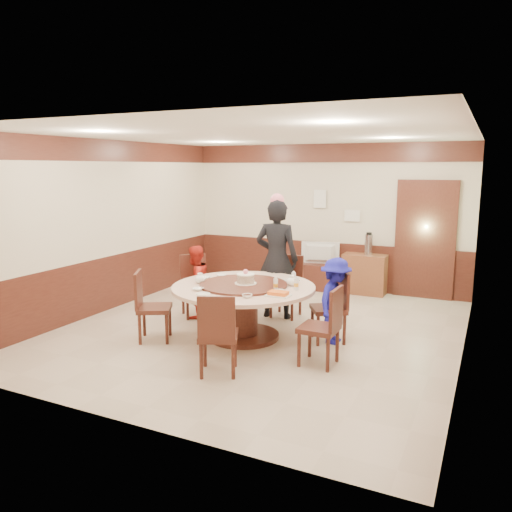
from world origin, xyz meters
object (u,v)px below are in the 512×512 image
at_px(side_cabinet, 364,274).
at_px(television, 320,253).
at_px(birthday_cake, 246,279).
at_px(shrimp_platter, 278,294).
at_px(banquet_table, 244,301).
at_px(person_red, 195,282).
at_px(tv_stand, 319,277).
at_px(person_standing, 277,259).
at_px(person_blue, 335,301).
at_px(thermos, 369,245).

bearing_deg(side_cabinet, television, -178.04).
bearing_deg(birthday_cake, shrimp_platter, -27.66).
distance_m(banquet_table, person_red, 1.24).
relative_size(birthday_cake, tv_stand, 0.35).
bearing_deg(tv_stand, shrimp_platter, -80.20).
relative_size(shrimp_platter, television, 0.41).
relative_size(person_standing, person_red, 1.62).
bearing_deg(side_cabinet, tv_stand, -178.04).
distance_m(person_standing, person_blue, 1.44).
bearing_deg(shrimp_platter, banquet_table, 153.88).
relative_size(tv_stand, thermos, 2.24).
xyz_separation_m(birthday_cake, side_cabinet, (0.90, 3.18, -0.48)).
height_order(person_standing, shrimp_platter, person_standing).
xyz_separation_m(person_standing, person_blue, (1.18, -0.75, -0.35)).
xyz_separation_m(person_blue, thermos, (-0.22, 2.83, 0.35)).
bearing_deg(person_standing, person_blue, 140.93).
xyz_separation_m(person_standing, thermos, (0.97, 2.08, 0.00)).
xyz_separation_m(person_standing, side_cabinet, (0.91, 2.08, -0.56)).
relative_size(banquet_table, tv_stand, 2.33).
xyz_separation_m(person_red, person_blue, (2.33, -0.17, 0.01)).
relative_size(banquet_table, birthday_cake, 6.56).
xyz_separation_m(person_standing, tv_stand, (0.03, 2.05, -0.69)).
bearing_deg(thermos, person_standing, -114.97).
bearing_deg(tv_stand, television, 0.00).
bearing_deg(shrimp_platter, person_red, 154.41).
bearing_deg(thermos, side_cabinet, 180.00).
relative_size(television, side_cabinet, 0.92).
xyz_separation_m(person_red, side_cabinet, (2.06, 2.66, -0.20)).
height_order(banquet_table, person_blue, person_blue).
distance_m(banquet_table, television, 3.16).
distance_m(tv_stand, side_cabinet, 0.89).
relative_size(banquet_table, thermos, 5.21).
relative_size(banquet_table, television, 2.68).
relative_size(person_standing, side_cabinet, 2.34).
bearing_deg(thermos, shrimp_platter, -95.42).
relative_size(person_standing, tv_stand, 2.20).
bearing_deg(side_cabinet, person_red, -127.72).
bearing_deg(person_blue, shrimp_platter, 145.96).
height_order(person_standing, tv_stand, person_standing).
distance_m(person_blue, television, 3.03).
xyz_separation_m(person_red, television, (1.18, 2.63, 0.14)).
bearing_deg(thermos, person_blue, -85.64).
relative_size(person_red, shrimp_platter, 3.84).
height_order(person_blue, thermos, person_blue).
xyz_separation_m(person_red, shrimp_platter, (1.78, -0.85, 0.20)).
relative_size(person_red, person_blue, 0.98).
distance_m(person_blue, birthday_cake, 1.26).
relative_size(banquet_table, person_blue, 1.69).
height_order(banquet_table, person_red, person_red).
bearing_deg(television, person_standing, 78.69).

